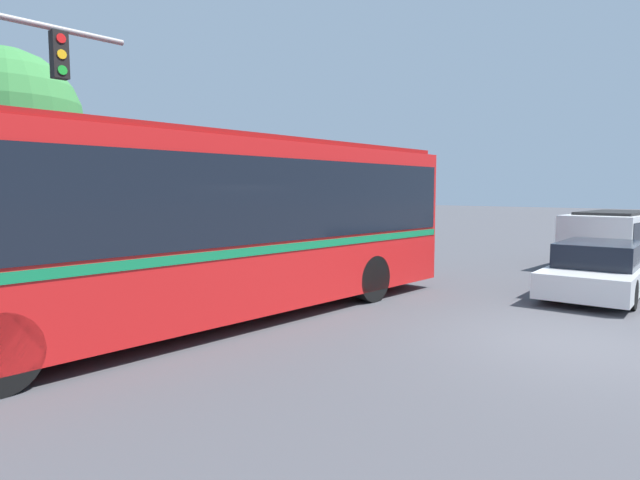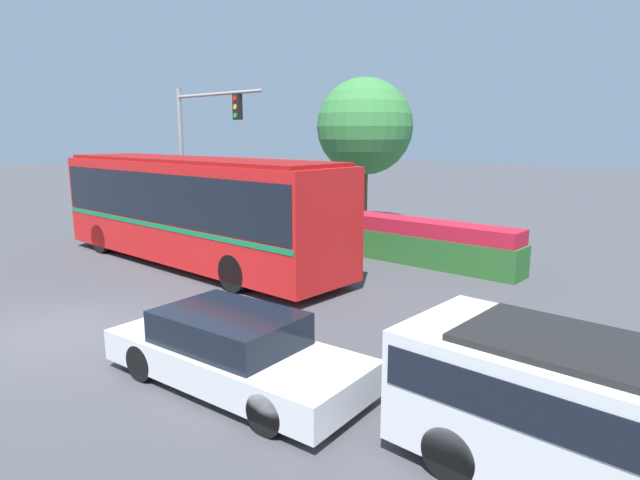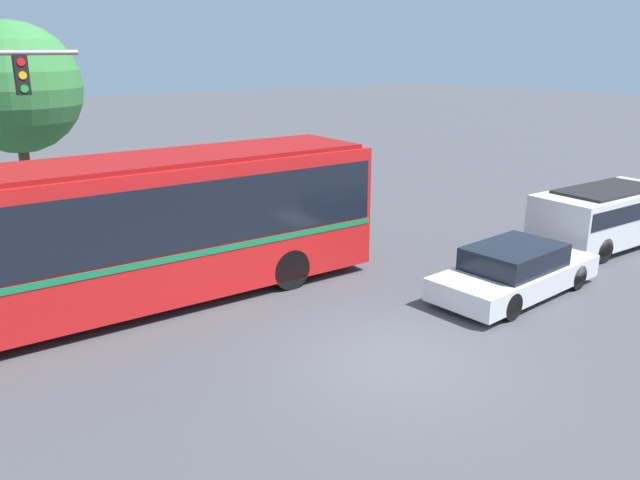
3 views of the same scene
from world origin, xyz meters
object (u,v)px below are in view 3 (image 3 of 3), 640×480
Objects in this scene: city_bus at (135,224)px; sedan_foreground at (515,271)px; suv_left_lane at (605,213)px; street_tree_left at (15,88)px.

sedan_foreground is at bearing 148.60° from city_bus.
city_bus is 2.43× the size of sedan_foreground.
suv_left_lane is at bearing 5.43° from sedan_foreground.
city_bus is 13.22m from suv_left_lane.
suv_left_lane is (5.29, 0.94, 0.43)m from sedan_foreground.
street_tree_left is at bearing -87.65° from city_bus.
city_bus is at bearing 143.52° from sedan_foreground.
street_tree_left reaches higher than city_bus.
street_tree_left is (-7.70, 13.92, 3.80)m from sedan_foreground.
sedan_foreground is 0.99× the size of suv_left_lane.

